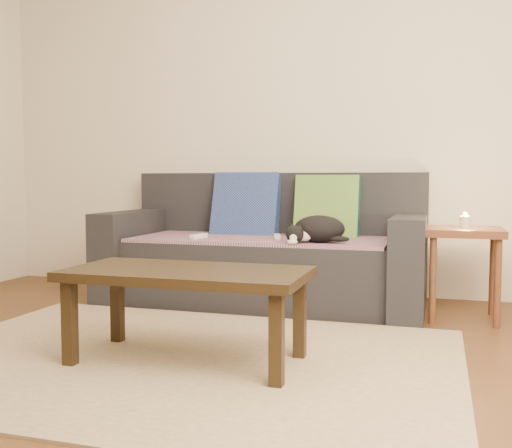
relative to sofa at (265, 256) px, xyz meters
name	(u,v)px	position (x,y,z in m)	size (l,w,h in m)	color
ground	(163,371)	(0.00, -1.57, -0.31)	(4.50, 4.50, 0.00)	brown
back_wall	(282,114)	(0.00, 0.43, 0.99)	(4.50, 0.04, 2.60)	beige
sofa	(265,256)	(0.00, 0.00, 0.00)	(2.10, 0.94, 0.87)	#232328
throw_blanket	(261,239)	(0.00, -0.09, 0.12)	(1.66, 0.74, 0.02)	#3B2546
cushion_navy	(246,207)	(-0.19, 0.17, 0.32)	(0.47, 0.12, 0.47)	#121F4F
cushion_green	(327,208)	(0.39, 0.17, 0.32)	(0.43, 0.11, 0.43)	#0C4F3E
cat	(317,229)	(0.41, -0.29, 0.21)	(0.38, 0.32, 0.17)	black
wii_remote_a	(199,236)	(-0.37, -0.26, 0.15)	(0.15, 0.04, 0.03)	white
wii_remote_b	(277,237)	(0.13, -0.17, 0.15)	(0.15, 0.04, 0.03)	white
side_table	(464,244)	(1.27, -0.17, 0.13)	(0.43, 0.43, 0.54)	brown
candle	(465,222)	(1.27, -0.17, 0.27)	(0.06, 0.06, 0.09)	beige
rug	(177,360)	(0.00, -1.42, -0.30)	(2.50, 1.80, 0.01)	tan
coffee_table	(187,281)	(0.06, -1.44, 0.06)	(1.06, 0.53, 0.42)	black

